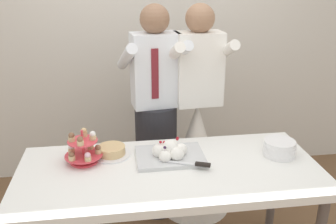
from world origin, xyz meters
name	(u,v)px	position (x,y,z in m)	size (l,w,h in m)	color
rear_wall	(146,20)	(0.00, 1.45, 1.45)	(5.20, 0.10, 2.90)	beige
dessert_table	(170,179)	(0.00, 0.00, 0.70)	(1.80, 0.80, 0.78)	white
cupcake_stand	(83,150)	(-0.51, 0.15, 0.86)	(0.23, 0.23, 0.21)	#D83F4C
main_cake_tray	(170,153)	(0.02, 0.12, 0.81)	(0.43, 0.35, 0.12)	silver
plate_stack	(280,148)	(0.71, 0.07, 0.82)	(0.20, 0.20, 0.10)	white
round_cake	(112,151)	(-0.34, 0.22, 0.80)	(0.24, 0.24, 0.06)	white
person_groom	(156,126)	(-0.01, 0.70, 0.75)	(0.52, 0.54, 1.66)	#232328
person_bride	(196,144)	(0.31, 0.69, 0.58)	(0.56, 0.56, 1.66)	white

